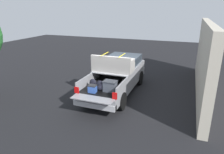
# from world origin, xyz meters

# --- Properties ---
(ground_plane) EXTENTS (40.00, 40.00, 0.00)m
(ground_plane) POSITION_xyz_m (0.00, 0.00, 0.00)
(ground_plane) COLOR black
(pickup_truck) EXTENTS (6.05, 2.06, 2.23)m
(pickup_truck) POSITION_xyz_m (0.34, -0.00, 0.95)
(pickup_truck) COLOR gray
(pickup_truck) RESTS_ON ground_plane
(building_facade) EXTENTS (9.28, 0.36, 3.76)m
(building_facade) POSITION_xyz_m (1.66, -4.29, 1.88)
(building_facade) COLOR beige
(building_facade) RESTS_ON ground_plane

